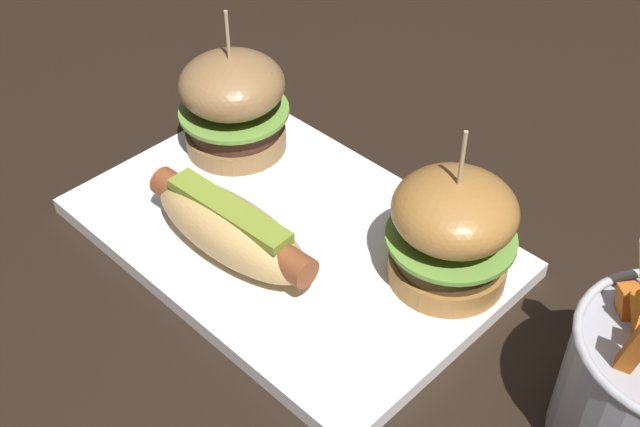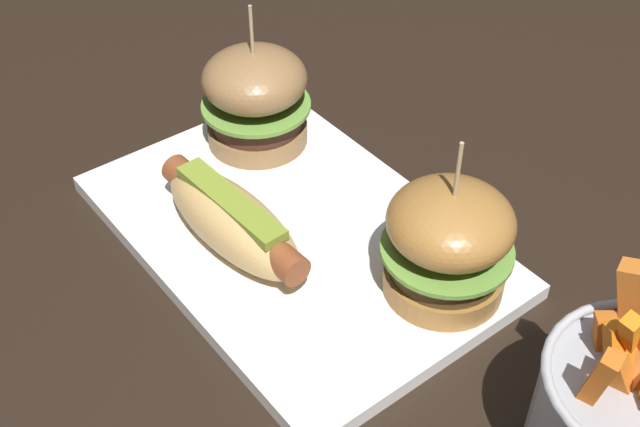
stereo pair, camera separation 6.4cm
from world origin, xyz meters
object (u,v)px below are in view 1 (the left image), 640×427
object	(u,v)px
hot_dog	(230,227)
slider_right	(452,231)
slider_left	(233,103)
platter_main	(290,236)

from	to	relation	value
hot_dog	slider_right	world-z (taller)	slider_right
hot_dog	slider_left	size ratio (longest dim) A/B	1.20
slider_left	slider_right	world-z (taller)	same
platter_main	slider_left	bearing A→B (deg)	158.92
platter_main	slider_right	distance (m)	0.14
hot_dog	slider_right	bearing A→B (deg)	35.58
hot_dog	slider_right	xyz separation A→B (m)	(0.14, 0.10, 0.02)
slider_left	slider_right	size ratio (longest dim) A/B	1.01
hot_dog	slider_right	distance (m)	0.17
hot_dog	slider_left	xyz separation A→B (m)	(-0.10, 0.10, 0.02)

